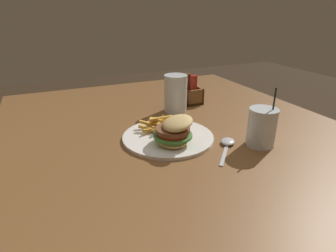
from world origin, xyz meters
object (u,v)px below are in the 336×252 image
Objects in this scene: spoon at (227,143)px; condiment_caddy at (190,93)px; meal_plate_near at (170,133)px; juice_glass at (262,128)px; beer_glass at (176,95)px.

condiment_caddy reaches higher than spoon.
spoon is (0.09, 0.14, -0.02)m from meal_plate_near.
condiment_caddy is (-0.44, 0.00, -0.01)m from juice_glass.
spoon is at bearing 2.75° from beer_glass.
condiment_caddy is at bearing 179.96° from juice_glass.
meal_plate_near is 0.27m from juice_glass.
juice_glass reaches higher than condiment_caddy.
spoon is 0.42m from condiment_caddy.
condiment_caddy is at bearing 127.07° from beer_glass.
beer_glass is at bearing 44.53° from spoon.
spoon is 1.16× the size of condiment_caddy.
juice_glass is at bearing -0.04° from condiment_caddy.
meal_plate_near reaches higher than spoon.
beer_glass is at bearing -52.93° from condiment_caddy.
meal_plate_near is 0.39m from condiment_caddy.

